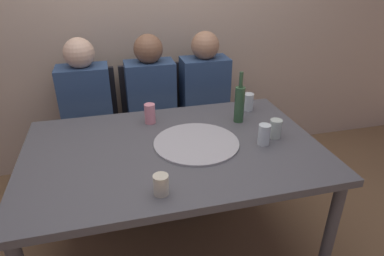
% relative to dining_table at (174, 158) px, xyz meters
% --- Properties ---
extents(ground_plane, '(8.00, 8.00, 0.00)m').
position_rel_dining_table_xyz_m(ground_plane, '(0.00, 0.00, -0.67)').
color(ground_plane, brown).
extents(back_wall, '(6.00, 0.10, 2.60)m').
position_rel_dining_table_xyz_m(back_wall, '(0.00, 1.19, 0.63)').
color(back_wall, '#BCA893').
rests_on(back_wall, ground_plane).
extents(dining_table, '(1.57, 1.03, 0.74)m').
position_rel_dining_table_xyz_m(dining_table, '(0.00, 0.00, 0.00)').
color(dining_table, '#4C4C51').
rests_on(dining_table, ground_plane).
extents(pizza_tray, '(0.47, 0.47, 0.01)m').
position_rel_dining_table_xyz_m(pizza_tray, '(0.13, -0.00, 0.08)').
color(pizza_tray, '#ADADB2').
rests_on(pizza_tray, dining_table).
extents(wine_bottle, '(0.06, 0.06, 0.32)m').
position_rel_dining_table_xyz_m(wine_bottle, '(0.45, 0.21, 0.19)').
color(wine_bottle, '#2D5133').
rests_on(wine_bottle, dining_table).
extents(tumbler_near, '(0.07, 0.07, 0.11)m').
position_rel_dining_table_xyz_m(tumbler_near, '(0.58, 0.36, 0.13)').
color(tumbler_near, silver).
rests_on(tumbler_near, dining_table).
extents(tumbler_far, '(0.07, 0.07, 0.12)m').
position_rel_dining_table_xyz_m(tumbler_far, '(0.48, -0.09, 0.13)').
color(tumbler_far, silver).
rests_on(tumbler_far, dining_table).
extents(wine_glass, '(0.07, 0.07, 0.11)m').
position_rel_dining_table_xyz_m(wine_glass, '(0.58, -0.03, 0.12)').
color(wine_glass, '#B7C6BC').
rests_on(wine_glass, dining_table).
extents(short_glass, '(0.07, 0.07, 0.09)m').
position_rel_dining_table_xyz_m(short_glass, '(-0.13, -0.38, 0.12)').
color(short_glass, beige).
rests_on(short_glass, dining_table).
extents(soda_can, '(0.07, 0.07, 0.12)m').
position_rel_dining_table_xyz_m(soda_can, '(-0.08, 0.32, 0.13)').
color(soda_can, pink).
rests_on(soda_can, dining_table).
extents(chair_left, '(0.44, 0.44, 0.90)m').
position_rel_dining_table_xyz_m(chair_left, '(-0.47, 0.91, -0.15)').
color(chair_left, black).
rests_on(chair_left, ground_plane).
extents(chair_middle, '(0.44, 0.44, 0.90)m').
position_rel_dining_table_xyz_m(chair_middle, '(0.00, 0.91, -0.15)').
color(chair_middle, black).
rests_on(chair_middle, ground_plane).
extents(chair_right, '(0.44, 0.44, 0.90)m').
position_rel_dining_table_xyz_m(chair_right, '(0.42, 0.91, -0.15)').
color(chair_right, black).
rests_on(chair_right, ground_plane).
extents(guest_in_sweater, '(0.36, 0.56, 1.17)m').
position_rel_dining_table_xyz_m(guest_in_sweater, '(-0.47, 0.76, -0.03)').
color(guest_in_sweater, navy).
rests_on(guest_in_sweater, ground_plane).
extents(guest_in_beanie, '(0.36, 0.56, 1.17)m').
position_rel_dining_table_xyz_m(guest_in_beanie, '(0.00, 0.76, -0.03)').
color(guest_in_beanie, navy).
rests_on(guest_in_beanie, ground_plane).
extents(guest_by_wall, '(0.36, 0.56, 1.17)m').
position_rel_dining_table_xyz_m(guest_by_wall, '(0.42, 0.76, -0.03)').
color(guest_by_wall, navy).
rests_on(guest_by_wall, ground_plane).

